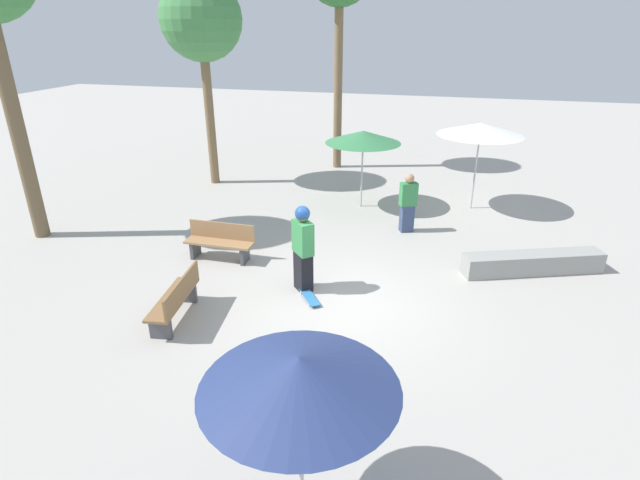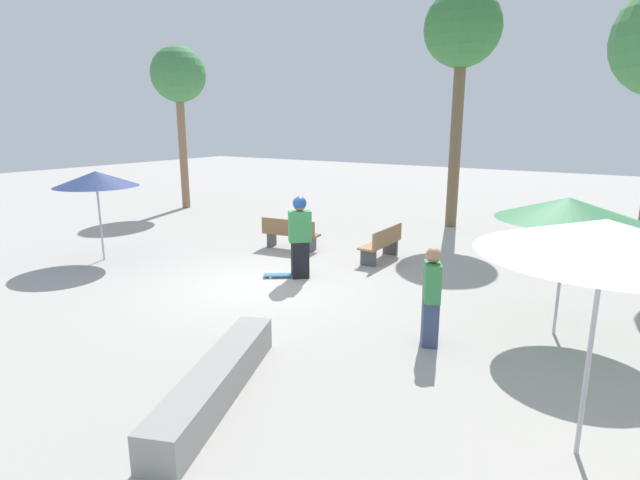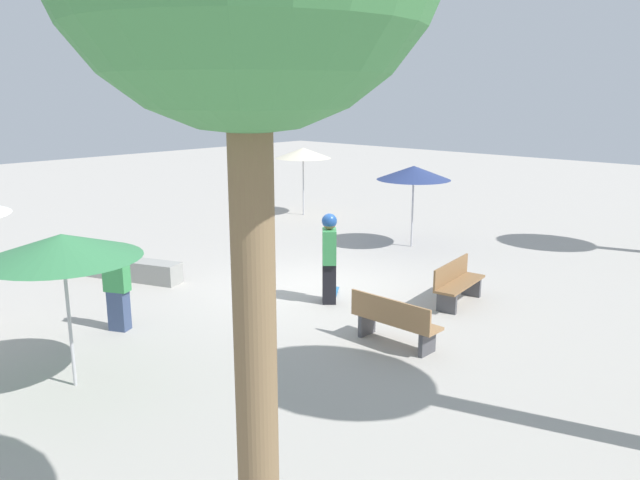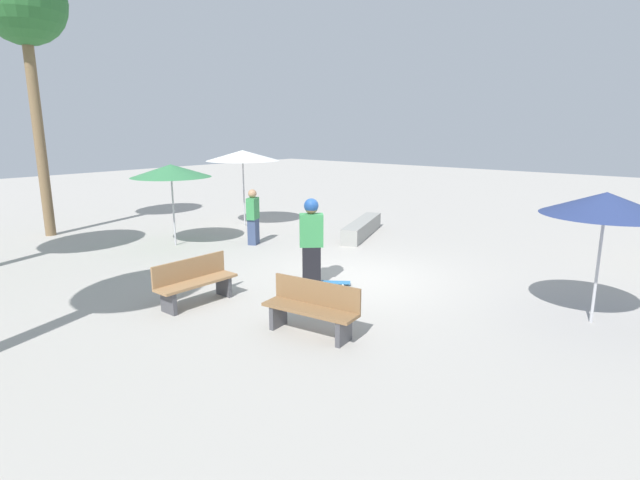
% 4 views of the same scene
% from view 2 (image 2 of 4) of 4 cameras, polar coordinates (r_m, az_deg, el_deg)
% --- Properties ---
extents(ground_plane, '(60.00, 60.00, 0.00)m').
position_cam_2_polar(ground_plane, '(10.81, -6.72, -5.04)').
color(ground_plane, '#ADA8A0').
extents(skater_main, '(0.53, 0.54, 1.83)m').
position_cam_2_polar(skater_main, '(10.95, -2.31, 0.64)').
color(skater_main, black).
rests_on(skater_main, ground_plane).
extents(skateboard, '(0.63, 0.77, 0.07)m').
position_cam_2_polar(skateboard, '(11.23, -4.41, -3.98)').
color(skateboard, teal).
rests_on(skateboard, ground_plane).
extents(concrete_ledge, '(3.06, 1.58, 0.46)m').
position_cam_2_polar(concrete_ledge, '(6.62, -11.71, -15.48)').
color(concrete_ledge, gray).
rests_on(concrete_ledge, ground_plane).
extents(bench_near, '(1.60, 0.44, 0.85)m').
position_cam_2_polar(bench_near, '(12.56, 7.12, -0.43)').
color(bench_near, '#47474C').
rests_on(bench_near, ground_plane).
extents(bench_far, '(0.65, 1.65, 0.85)m').
position_cam_2_polar(bench_far, '(13.58, -3.42, 0.69)').
color(bench_far, '#47474C').
rests_on(bench_far, ground_plane).
extents(shade_umbrella_green, '(2.16, 2.16, 2.26)m').
position_cam_2_polar(shade_umbrella_green, '(8.65, 26.48, 3.23)').
color(shade_umbrella_green, '#B7B7BC').
rests_on(shade_umbrella_green, ground_plane).
extents(shade_umbrella_white, '(2.39, 2.39, 2.51)m').
position_cam_2_polar(shade_umbrella_white, '(5.42, 29.82, 0.30)').
color(shade_umbrella_white, '#B7B7BC').
rests_on(shade_umbrella_white, ground_plane).
extents(shade_umbrella_navy, '(1.99, 1.99, 2.23)m').
position_cam_2_polar(shade_umbrella_navy, '(13.40, -24.23, 6.38)').
color(shade_umbrella_navy, '#B7B7BC').
rests_on(shade_umbrella_navy, ground_plane).
extents(palm_tree_left, '(2.36, 2.36, 7.38)m').
position_cam_2_polar(palm_tree_left, '(17.10, 15.94, 21.70)').
color(palm_tree_left, brown).
rests_on(palm_tree_left, ground_plane).
extents(palm_tree_center_left, '(2.10, 2.10, 6.23)m').
position_cam_2_polar(palm_tree_center_left, '(20.87, -15.87, 17.40)').
color(palm_tree_center_left, '#896B4C').
rests_on(palm_tree_center_left, ground_plane).
extents(bystander_watching, '(0.49, 0.40, 1.56)m').
position_cam_2_polar(bystander_watching, '(7.87, 12.59, -6.39)').
color(bystander_watching, '#38476B').
rests_on(bystander_watching, ground_plane).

